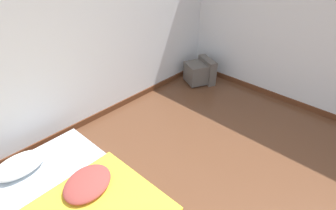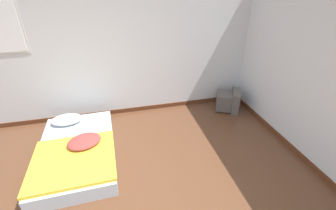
% 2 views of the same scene
% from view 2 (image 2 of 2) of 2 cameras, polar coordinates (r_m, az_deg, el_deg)
% --- Properties ---
extents(wall_back, '(8.27, 0.08, 2.60)m').
position_cam_2_polar(wall_back, '(4.37, -17.25, 12.45)').
color(wall_back, silver).
rests_on(wall_back, ground_plane).
extents(mattress_bed, '(1.17, 1.87, 0.37)m').
position_cam_2_polar(mattress_bed, '(3.85, -22.14, -10.54)').
color(mattress_bed, silver).
rests_on(mattress_bed, ground_plane).
extents(crt_tv, '(0.60, 0.58, 0.44)m').
position_cam_2_polar(crt_tv, '(4.94, 15.11, 1.04)').
color(crt_tv, '#56514C').
rests_on(crt_tv, ground_plane).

